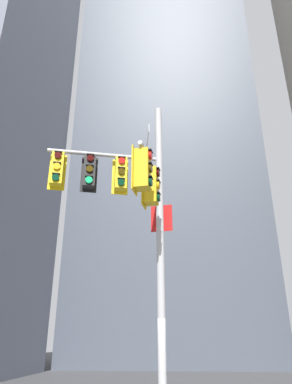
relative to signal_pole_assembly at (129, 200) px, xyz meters
The scene contains 2 objects.
building_mid_block 33.71m from the signal_pole_assembly, 88.42° to the left, with size 16.97×16.97×51.92m, color #4C5460.
signal_pole_assembly is the anchor object (origin of this frame).
Camera 1 is at (0.37, -9.80, 1.97)m, focal length 33.42 mm.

